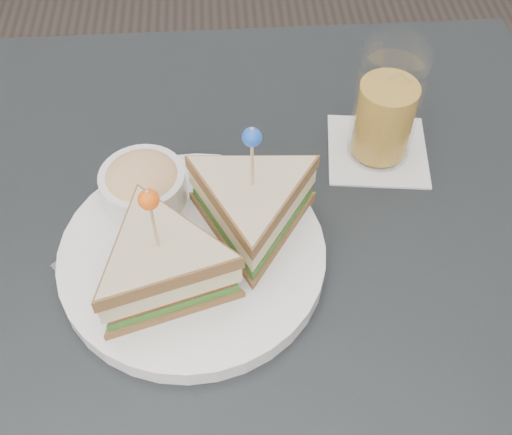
% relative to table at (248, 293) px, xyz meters
% --- Properties ---
extents(table, '(0.80, 0.80, 0.75)m').
position_rel_table_xyz_m(table, '(0.00, 0.00, 0.00)').
color(table, black).
rests_on(table, ground).
extents(plate_meal, '(0.34, 0.33, 0.16)m').
position_rel_table_xyz_m(plate_meal, '(-0.05, -0.00, 0.12)').
color(plate_meal, white).
rests_on(plate_meal, table).
extents(cutlery_knife, '(0.18, 0.16, 0.01)m').
position_rel_table_xyz_m(cutlery_knife, '(-0.12, 0.06, 0.08)').
color(cutlery_knife, silver).
rests_on(cutlery_knife, table).
extents(drink_set, '(0.13, 0.13, 0.15)m').
position_rel_table_xyz_m(drink_set, '(0.17, 0.14, 0.14)').
color(drink_set, white).
rests_on(drink_set, table).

